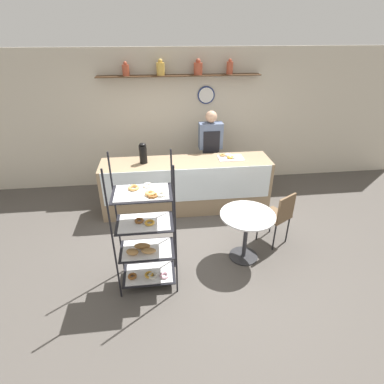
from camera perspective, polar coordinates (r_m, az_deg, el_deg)
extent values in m
plane|color=#4C4742|center=(4.62, 0.69, -11.58)|extent=(14.00, 14.00, 0.00)
cube|color=beige|center=(6.26, -2.29, 13.54)|extent=(10.00, 0.06, 2.70)
cube|color=#4C331E|center=(5.94, -2.33, 21.30)|extent=(3.04, 0.24, 0.02)
cylinder|color=#B24C33|center=(5.93, -12.49, 21.69)|extent=(0.13, 0.13, 0.19)
sphere|color=#B24C33|center=(5.92, -12.62, 22.80)|extent=(0.07, 0.07, 0.07)
cylinder|color=gold|center=(5.91, -6.00, 22.28)|extent=(0.15, 0.15, 0.21)
sphere|color=gold|center=(5.89, -6.08, 23.56)|extent=(0.08, 0.08, 0.08)
cylinder|color=#B24C33|center=(5.96, 1.16, 22.43)|extent=(0.16, 0.16, 0.20)
sphere|color=#B24C33|center=(5.95, 1.18, 23.68)|extent=(0.09, 0.09, 0.09)
cylinder|color=#B24C33|center=(6.07, 7.19, 22.40)|extent=(0.12, 0.12, 0.22)
sphere|color=#B24C33|center=(6.06, 7.27, 23.61)|extent=(0.07, 0.07, 0.07)
cylinder|color=navy|center=(6.16, 2.70, 17.97)|extent=(0.34, 0.03, 0.34)
cylinder|color=white|center=(6.14, 2.73, 17.94)|extent=(0.29, 0.00, 0.29)
cube|color=#937A5B|center=(5.45, -1.07, 1.28)|extent=(2.99, 0.67, 0.95)
cube|color=silver|center=(5.08, -0.70, 1.24)|extent=(2.87, 0.01, 0.61)
cylinder|color=black|center=(3.53, -14.86, -8.93)|extent=(0.02, 0.02, 1.77)
cylinder|color=black|center=(3.48, -3.14, -8.38)|extent=(0.02, 0.02, 1.77)
cylinder|color=black|center=(3.90, -14.11, -4.80)|extent=(0.02, 0.02, 1.77)
cylinder|color=black|center=(3.86, -3.62, -4.26)|extent=(0.02, 0.02, 1.77)
cube|color=black|center=(4.16, -8.14, -15.18)|extent=(0.68, 0.44, 0.01)
cube|color=white|center=(4.15, -8.15, -15.06)|extent=(0.60, 0.39, 0.01)
torus|color=#EAB2C1|center=(4.07, -5.29, -15.52)|extent=(0.13, 0.13, 0.03)
torus|color=brown|center=(4.11, -11.30, -15.45)|extent=(0.12, 0.12, 0.04)
torus|color=gold|center=(4.10, -8.17, -15.32)|extent=(0.12, 0.12, 0.03)
torus|color=silver|center=(4.08, -7.54, -15.50)|extent=(0.12, 0.12, 0.04)
cube|color=black|center=(3.89, -8.55, -10.84)|extent=(0.68, 0.44, 0.01)
cube|color=white|center=(3.88, -8.57, -10.70)|extent=(0.60, 0.39, 0.01)
ellipsoid|color=#B27F47|center=(3.87, -9.46, -10.11)|extent=(0.21, 0.10, 0.08)
ellipsoid|color=tan|center=(3.80, -8.24, -11.00)|extent=(0.19, 0.11, 0.06)
ellipsoid|color=#B27F47|center=(3.80, -11.29, -11.12)|extent=(0.18, 0.13, 0.08)
cube|color=black|center=(3.65, -9.02, -5.88)|extent=(0.68, 0.44, 0.01)
cube|color=white|center=(3.64, -9.03, -5.72)|extent=(0.60, 0.39, 0.01)
torus|color=brown|center=(3.64, -10.02, -5.40)|extent=(0.11, 0.11, 0.03)
torus|color=gold|center=(3.59, -8.08, -5.79)|extent=(0.12, 0.12, 0.03)
cube|color=black|center=(3.43, -9.53, -0.26)|extent=(0.68, 0.44, 0.01)
cube|color=white|center=(3.43, -9.54, -0.08)|extent=(0.60, 0.39, 0.01)
torus|color=silver|center=(3.53, -8.45, 1.28)|extent=(0.11, 0.11, 0.03)
torus|color=brown|center=(3.31, -7.52, -0.63)|extent=(0.12, 0.12, 0.03)
torus|color=tan|center=(3.50, -11.06, 0.80)|extent=(0.13, 0.13, 0.03)
torus|color=silver|center=(3.32, -5.91, -0.39)|extent=(0.11, 0.11, 0.03)
torus|color=tan|center=(3.34, -7.99, -0.27)|extent=(0.12, 0.12, 0.04)
cube|color=#282833|center=(6.03, 3.36, 4.11)|extent=(0.27, 0.19, 0.96)
cube|color=slate|center=(5.76, 3.57, 10.66)|extent=(0.44, 0.22, 0.49)
cube|color=black|center=(5.69, 3.74, 9.46)|extent=(0.31, 0.01, 0.41)
sphere|color=tan|center=(5.66, 3.68, 14.12)|extent=(0.22, 0.22, 0.22)
cylinder|color=#262628|center=(4.62, 9.75, -11.90)|extent=(0.42, 0.42, 0.02)
cylinder|color=#333338|center=(4.40, 10.14, -8.32)|extent=(0.06, 0.06, 0.70)
cylinder|color=white|center=(4.19, 10.56, -4.35)|extent=(0.76, 0.76, 0.02)
cylinder|color=black|center=(5.08, 14.82, -5.24)|extent=(0.02, 0.02, 0.46)
cylinder|color=black|center=(4.86, 12.42, -6.61)|extent=(0.02, 0.02, 0.46)
cylinder|color=black|center=(4.93, 17.73, -6.84)|extent=(0.02, 0.02, 0.46)
cylinder|color=black|center=(4.71, 15.39, -8.33)|extent=(0.02, 0.02, 0.46)
cube|color=brown|center=(4.76, 15.46, -4.33)|extent=(0.52, 0.52, 0.03)
cube|color=brown|center=(4.56, 17.51, -3.00)|extent=(0.32, 0.21, 0.40)
cylinder|color=black|center=(5.20, -9.29, 7.09)|extent=(0.13, 0.13, 0.31)
ellipsoid|color=black|center=(5.14, -9.45, 8.91)|extent=(0.11, 0.11, 0.05)
cube|color=silver|center=(5.43, 7.38, 6.47)|extent=(0.44, 0.30, 0.01)
torus|color=silver|center=(5.42, 7.71, 6.67)|extent=(0.12, 0.12, 0.03)
torus|color=gold|center=(5.40, 7.27, 6.60)|extent=(0.12, 0.12, 0.03)
torus|color=#EAB2C1|center=(5.49, 6.94, 6.99)|extent=(0.11, 0.11, 0.03)
torus|color=silver|center=(5.49, 6.88, 7.03)|extent=(0.12, 0.12, 0.03)
torus|color=tan|center=(5.48, 5.79, 7.01)|extent=(0.10, 0.10, 0.03)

